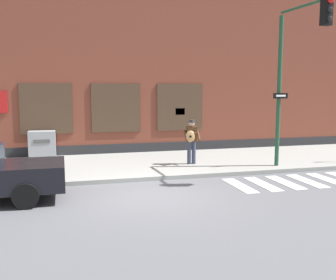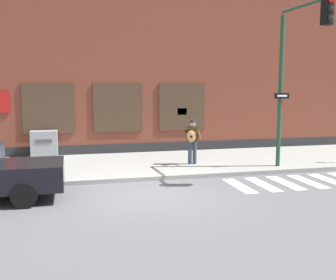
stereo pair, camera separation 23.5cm
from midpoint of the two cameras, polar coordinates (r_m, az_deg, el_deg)
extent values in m
plane|color=#56565B|center=(11.25, -2.47, -8.00)|extent=(160.00, 160.00, 0.00)
cube|color=gray|center=(15.26, -5.60, -3.63)|extent=(28.00, 5.11, 0.14)
cube|color=brown|center=(19.56, -7.74, 11.93)|extent=(28.00, 4.00, 9.09)
cube|color=#28282B|center=(17.70, -6.79, -1.45)|extent=(28.00, 0.04, 0.55)
cube|color=#473323|center=(17.39, -16.56, 4.38)|extent=(2.16, 0.06, 2.14)
cube|color=black|center=(17.38, -16.56, 4.38)|extent=(2.04, 0.03, 2.02)
cube|color=#473323|center=(17.50, -6.89, 4.65)|extent=(2.16, 0.06, 2.14)
cube|color=black|center=(17.49, -6.88, 4.65)|extent=(2.04, 0.03, 2.02)
cube|color=#473323|center=(18.10, 2.42, 4.79)|extent=(2.16, 0.06, 2.14)
cube|color=black|center=(18.09, 2.43, 4.79)|extent=(2.04, 0.03, 2.02)
cube|color=yellow|center=(18.09, 2.43, 4.15)|extent=(0.44, 0.02, 0.30)
cube|color=silver|center=(12.47, 10.82, -6.56)|extent=(0.42, 1.90, 0.01)
cube|color=silver|center=(12.82, 14.08, -6.27)|extent=(0.42, 1.90, 0.01)
cube|color=silver|center=(13.20, 17.15, -5.98)|extent=(0.42, 1.90, 0.01)
cube|color=silver|center=(13.62, 20.04, -5.69)|extent=(0.42, 1.90, 0.01)
cube|color=silver|center=(14.08, 22.75, -5.40)|extent=(0.42, 1.90, 0.01)
cube|color=silver|center=(11.86, -14.50, -3.76)|extent=(0.06, 0.24, 0.12)
cube|color=silver|center=(10.74, -14.54, -4.92)|extent=(0.06, 0.24, 0.12)
cylinder|color=black|center=(12.29, -18.77, -5.48)|extent=(0.66, 0.24, 0.66)
cylinder|color=black|center=(10.59, -19.54, -7.56)|extent=(0.66, 0.24, 0.66)
cylinder|color=#33384C|center=(15.03, 4.33, -1.83)|extent=(0.15, 0.15, 0.87)
cylinder|color=#33384C|center=(14.98, 3.67, -1.86)|extent=(0.15, 0.15, 0.87)
cube|color=#4C2D19|center=(14.92, 4.02, 0.87)|extent=(0.41, 0.27, 0.56)
sphere|color=tan|center=(14.88, 4.03, 2.36)|extent=(0.22, 0.22, 0.22)
cylinder|color=#333338|center=(14.88, 4.04, 2.59)|extent=(0.28, 0.28, 0.02)
cylinder|color=#333338|center=(14.87, 4.04, 2.79)|extent=(0.18, 0.18, 0.09)
cylinder|color=#4C2D19|center=(14.87, 5.00, 0.68)|extent=(0.16, 0.52, 0.39)
cylinder|color=#4C2D19|center=(14.79, 3.17, 0.66)|extent=(0.16, 0.52, 0.39)
ellipsoid|color=tan|center=(14.74, 3.83, 0.52)|extent=(0.37, 0.17, 0.44)
cylinder|color=black|center=(14.68, 3.87, 0.49)|extent=(0.09, 0.02, 0.09)
cylinder|color=brown|center=(14.74, 4.84, 1.21)|extent=(0.47, 0.10, 0.34)
cylinder|color=#1E472D|center=(15.00, 16.41, 6.66)|extent=(0.15, 0.15, 5.45)
cylinder|color=#1E472D|center=(14.21, 19.88, 17.96)|extent=(0.25, 2.57, 0.09)
cube|color=black|center=(13.35, 22.59, 17.02)|extent=(0.31, 0.26, 0.88)
sphere|color=red|center=(13.28, 23.12, 18.21)|extent=(0.17, 0.17, 0.17)
sphere|color=black|center=(13.23, 23.06, 17.09)|extent=(0.17, 0.17, 0.17)
sphere|color=black|center=(13.18, 23.00, 15.96)|extent=(0.17, 0.17, 0.17)
cube|color=black|center=(14.91, 16.63, 6.17)|extent=(0.60, 0.07, 0.20)
cube|color=white|center=(14.90, 16.68, 6.16)|extent=(0.40, 0.04, 0.07)
cube|color=gray|center=(17.11, -17.13, -0.58)|extent=(1.07, 0.64, 1.12)
cube|color=#4C4C4C|center=(16.76, -17.22, -0.17)|extent=(0.64, 0.02, 0.16)
camera|label=1|loc=(0.12, -89.49, 0.07)|focal=42.00mm
camera|label=2|loc=(0.12, 90.51, -0.07)|focal=42.00mm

